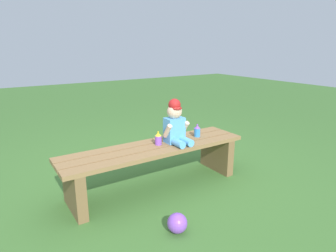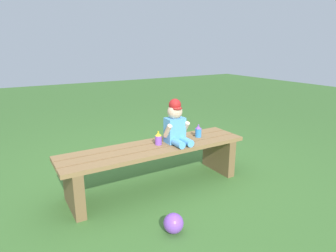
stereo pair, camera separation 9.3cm
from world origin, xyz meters
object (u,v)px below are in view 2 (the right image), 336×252
at_px(sippy_cup_right, 198,131).
at_px(sippy_cup_left, 158,138).
at_px(child_figure, 176,124).
at_px(toy_ball, 173,223).
at_px(park_bench, 156,158).

bearing_deg(sippy_cup_right, sippy_cup_left, 180.00).
height_order(child_figure, toy_ball, child_figure).
relative_size(park_bench, toy_ball, 12.03).
distance_m(sippy_cup_left, sippy_cup_right, 0.44).
height_order(park_bench, sippy_cup_left, sippy_cup_left).
xyz_separation_m(sippy_cup_right, toy_ball, (-0.70, -0.68, -0.39)).
bearing_deg(child_figure, toy_ball, -123.02).
bearing_deg(sippy_cup_right, park_bench, -178.09).
relative_size(park_bench, child_figure, 4.22).
distance_m(park_bench, sippy_cup_left, 0.18).
height_order(sippy_cup_left, toy_ball, sippy_cup_left).
height_order(sippy_cup_left, sippy_cup_right, same).
height_order(park_bench, sippy_cup_right, sippy_cup_right).
distance_m(park_bench, toy_ball, 0.73).
relative_size(child_figure, toy_ball, 2.85).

